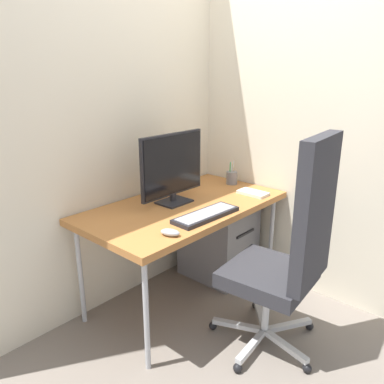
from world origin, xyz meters
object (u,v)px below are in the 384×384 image
at_px(notebook, 253,193).
at_px(pen_holder, 232,178).
at_px(keyboard, 206,215).
at_px(filing_cabinet, 218,239).
at_px(monitor, 173,167).
at_px(mouse, 170,232).
at_px(office_chair, 291,249).

bearing_deg(notebook, pen_holder, 67.96).
bearing_deg(keyboard, notebook, 3.06).
xyz_separation_m(filing_cabinet, notebook, (0.04, -0.27, 0.42)).
bearing_deg(monitor, mouse, -137.15).
xyz_separation_m(monitor, keyboard, (-0.06, -0.33, -0.23)).
xyz_separation_m(office_chair, keyboard, (-0.08, 0.52, 0.08)).
distance_m(monitor, mouse, 0.57).
height_order(filing_cabinet, pen_holder, pen_holder).
bearing_deg(pen_holder, notebook, -112.52).
bearing_deg(keyboard, filing_cabinet, 30.19).
height_order(monitor, mouse, monitor).
relative_size(keyboard, mouse, 4.21).
bearing_deg(pen_holder, keyboard, -155.94).
relative_size(filing_cabinet, mouse, 5.44).
bearing_deg(office_chair, mouse, 130.47).
xyz_separation_m(office_chair, notebook, (0.46, 0.55, 0.08)).
bearing_deg(keyboard, pen_holder, 24.06).
bearing_deg(pen_holder, filing_cabinet, 178.80).
xyz_separation_m(filing_cabinet, monitor, (-0.45, 0.03, 0.65)).
distance_m(keyboard, pen_holder, 0.72).
relative_size(monitor, mouse, 4.86).
relative_size(monitor, keyboard, 1.15).
distance_m(monitor, pen_holder, 0.63).
height_order(mouse, notebook, mouse).
bearing_deg(filing_cabinet, mouse, -158.71).
height_order(pen_holder, notebook, pen_holder).
xyz_separation_m(office_chair, mouse, (-0.41, 0.49, 0.09)).
xyz_separation_m(monitor, mouse, (-0.39, -0.36, -0.22)).
height_order(monitor, keyboard, monitor).
xyz_separation_m(office_chair, pen_holder, (0.57, 0.81, 0.12)).
height_order(filing_cabinet, keyboard, keyboard).
xyz_separation_m(keyboard, pen_holder, (0.66, 0.29, 0.04)).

